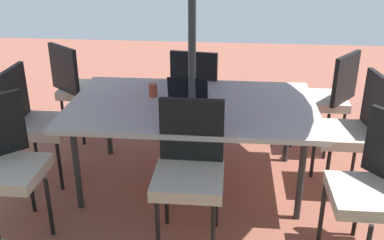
{
  "coord_description": "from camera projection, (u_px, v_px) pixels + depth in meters",
  "views": [
    {
      "loc": [
        -0.3,
        3.32,
        2.03
      ],
      "look_at": [
        0.0,
        0.0,
        0.58
      ],
      "focal_mm": 42.06,
      "sensor_mm": 36.0,
      "label": 1
    }
  ],
  "objects": [
    {
      "name": "ground_plane",
      "position": [
        192.0,
        182.0,
        3.87
      ],
      "size": [
        10.0,
        10.0,
        0.02
      ],
      "primitive_type": "cube",
      "color": "#935442"
    },
    {
      "name": "dining_table",
      "position": [
        192.0,
        109.0,
        3.6
      ],
      "size": [
        1.97,
        1.2,
        0.72
      ],
      "color": "silver",
      "rests_on": "ground_plane"
    },
    {
      "name": "chair_south",
      "position": [
        197.0,
        91.0,
        4.34
      ],
      "size": [
        0.48,
        0.49,
        0.98
      ],
      "rotation": [
        0.0,
        0.0,
        -0.14
      ],
      "color": "beige",
      "rests_on": "ground_plane"
    },
    {
      "name": "chair_northeast",
      "position": [
        4.0,
        161.0,
        3.07
      ],
      "size": [
        0.59,
        0.59,
        0.98
      ],
      "rotation": [
        0.0,
        0.0,
        3.9
      ],
      "color": "beige",
      "rests_on": "ground_plane"
    },
    {
      "name": "chair_southeast",
      "position": [
        79.0,
        85.0,
        4.5
      ],
      "size": [
        0.58,
        0.58,
        0.98
      ],
      "rotation": [
        0.0,
        0.0,
        5.6
      ],
      "color": "beige",
      "rests_on": "ground_plane"
    },
    {
      "name": "chair_west",
      "position": [
        355.0,
        127.0,
        3.57
      ],
      "size": [
        0.49,
        0.48,
        0.98
      ],
      "rotation": [
        0.0,
        0.0,
        1.7
      ],
      "color": "beige",
      "rests_on": "ground_plane"
    },
    {
      "name": "chair_northwest",
      "position": [
        376.0,
        184.0,
        2.79
      ],
      "size": [
        0.58,
        0.58,
        0.98
      ],
      "rotation": [
        0.0,
        0.0,
        2.21
      ],
      "color": "beige",
      "rests_on": "ground_plane"
    },
    {
      "name": "chair_east",
      "position": [
        34.0,
        119.0,
        3.73
      ],
      "size": [
        0.46,
        0.46,
        0.98
      ],
      "rotation": [
        0.0,
        0.0,
        4.72
      ],
      "color": "beige",
      "rests_on": "ground_plane"
    },
    {
      "name": "chair_southwest",
      "position": [
        328.0,
        96.0,
        4.23
      ],
      "size": [
        0.58,
        0.58,
        0.98
      ],
      "rotation": [
        0.0,
        0.0,
        0.93
      ],
      "color": "beige",
      "rests_on": "ground_plane"
    },
    {
      "name": "chair_north",
      "position": [
        189.0,
        167.0,
        2.99
      ],
      "size": [
        0.46,
        0.46,
        0.98
      ],
      "rotation": [
        0.0,
        0.0,
        3.13
      ],
      "color": "beige",
      "rests_on": "ground_plane"
    },
    {
      "name": "laptop",
      "position": [
        189.0,
        94.0,
        3.64
      ],
      "size": [
        0.33,
        0.26,
        0.21
      ],
      "rotation": [
        0.0,
        0.0,
        -0.04
      ],
      "color": "#B7B7BC",
      "rests_on": "dining_table"
    },
    {
      "name": "cup",
      "position": [
        153.0,
        90.0,
        3.71
      ],
      "size": [
        0.07,
        0.07,
        0.11
      ],
      "primitive_type": "cylinder",
      "color": "#CC4C33",
      "rests_on": "dining_table"
    }
  ]
}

